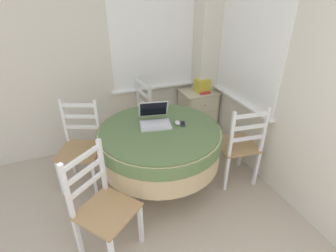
{
  "coord_description": "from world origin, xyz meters",
  "views": [
    {
      "loc": [
        -0.08,
        -0.12,
        2.05
      ],
      "look_at": [
        0.82,
        2.15,
        0.68
      ],
      "focal_mm": 28.0,
      "sensor_mm": 36.0,
      "label": 1
    }
  ],
  "objects_px": {
    "computer_mouse": "(177,123)",
    "book_on_cabinet": "(202,91)",
    "cell_phone": "(183,124)",
    "storage_box": "(202,86)",
    "round_dining_table": "(160,142)",
    "laptop": "(155,119)",
    "dining_chair_camera_near": "(103,208)",
    "dining_chair_near_right_window": "(239,146)",
    "dining_chair_near_back_window": "(135,118)",
    "corner_cabinet": "(197,114)",
    "dining_chair_left_flank": "(81,147)"
  },
  "relations": [
    {
      "from": "computer_mouse",
      "to": "dining_chair_near_right_window",
      "type": "xyz_separation_m",
      "value": [
        0.65,
        -0.2,
        -0.32
      ]
    },
    {
      "from": "dining_chair_left_flank",
      "to": "corner_cabinet",
      "type": "height_order",
      "value": "dining_chair_left_flank"
    },
    {
      "from": "book_on_cabinet",
      "to": "laptop",
      "type": "bearing_deg",
      "value": -142.13
    },
    {
      "from": "book_on_cabinet",
      "to": "dining_chair_camera_near",
      "type": "bearing_deg",
      "value": -139.38
    },
    {
      "from": "laptop",
      "to": "dining_chair_near_back_window",
      "type": "height_order",
      "value": "laptop"
    },
    {
      "from": "corner_cabinet",
      "to": "dining_chair_left_flank",
      "type": "bearing_deg",
      "value": -164.58
    },
    {
      "from": "computer_mouse",
      "to": "dining_chair_near_right_window",
      "type": "distance_m",
      "value": 0.75
    },
    {
      "from": "dining_chair_camera_near",
      "to": "storage_box",
      "type": "height_order",
      "value": "dining_chair_camera_near"
    },
    {
      "from": "dining_chair_left_flank",
      "to": "book_on_cabinet",
      "type": "xyz_separation_m",
      "value": [
        1.68,
        0.43,
        0.25
      ]
    },
    {
      "from": "computer_mouse",
      "to": "dining_chair_near_back_window",
      "type": "bearing_deg",
      "value": 104.72
    },
    {
      "from": "laptop",
      "to": "dining_chair_camera_near",
      "type": "relative_size",
      "value": 0.38
    },
    {
      "from": "computer_mouse",
      "to": "corner_cabinet",
      "type": "xyz_separation_m",
      "value": [
        0.7,
        0.87,
        -0.43
      ]
    },
    {
      "from": "dining_chair_camera_near",
      "to": "dining_chair_left_flank",
      "type": "height_order",
      "value": "same"
    },
    {
      "from": "computer_mouse",
      "to": "book_on_cabinet",
      "type": "xyz_separation_m",
      "value": [
        0.73,
        0.83,
        -0.06
      ]
    },
    {
      "from": "dining_chair_camera_near",
      "to": "book_on_cabinet",
      "type": "relative_size",
      "value": 4.02
    },
    {
      "from": "computer_mouse",
      "to": "round_dining_table",
      "type": "bearing_deg",
      "value": -176.44
    },
    {
      "from": "cell_phone",
      "to": "dining_chair_near_right_window",
      "type": "bearing_deg",
      "value": -17.28
    },
    {
      "from": "corner_cabinet",
      "to": "cell_phone",
      "type": "bearing_deg",
      "value": -126.2
    },
    {
      "from": "computer_mouse",
      "to": "corner_cabinet",
      "type": "distance_m",
      "value": 1.19
    },
    {
      "from": "round_dining_table",
      "to": "dining_chair_camera_near",
      "type": "relative_size",
      "value": 1.3
    },
    {
      "from": "dining_chair_camera_near",
      "to": "cell_phone",
      "type": "bearing_deg",
      "value": 29.63
    },
    {
      "from": "dining_chair_near_back_window",
      "to": "corner_cabinet",
      "type": "height_order",
      "value": "dining_chair_near_back_window"
    },
    {
      "from": "book_on_cabinet",
      "to": "cell_phone",
      "type": "bearing_deg",
      "value": -128.48
    },
    {
      "from": "cell_phone",
      "to": "storage_box",
      "type": "relative_size",
      "value": 0.73
    },
    {
      "from": "dining_chair_near_back_window",
      "to": "corner_cabinet",
      "type": "xyz_separation_m",
      "value": [
        0.92,
        0.01,
        -0.11
      ]
    },
    {
      "from": "dining_chair_near_right_window",
      "to": "cell_phone",
      "type": "bearing_deg",
      "value": 162.72
    },
    {
      "from": "cell_phone",
      "to": "computer_mouse",
      "type": "bearing_deg",
      "value": 167.11
    },
    {
      "from": "computer_mouse",
      "to": "storage_box",
      "type": "height_order",
      "value": "storage_box"
    },
    {
      "from": "corner_cabinet",
      "to": "book_on_cabinet",
      "type": "bearing_deg",
      "value": -44.3
    },
    {
      "from": "cell_phone",
      "to": "dining_chair_near_right_window",
      "type": "height_order",
      "value": "dining_chair_near_right_window"
    },
    {
      "from": "laptop",
      "to": "cell_phone",
      "type": "xyz_separation_m",
      "value": [
        0.26,
        -0.12,
        -0.04
      ]
    },
    {
      "from": "cell_phone",
      "to": "corner_cabinet",
      "type": "height_order",
      "value": "cell_phone"
    },
    {
      "from": "computer_mouse",
      "to": "storage_box",
      "type": "bearing_deg",
      "value": 48.94
    },
    {
      "from": "round_dining_table",
      "to": "corner_cabinet",
      "type": "bearing_deg",
      "value": 44.44
    },
    {
      "from": "laptop",
      "to": "computer_mouse",
      "type": "distance_m",
      "value": 0.23
    },
    {
      "from": "dining_chair_near_back_window",
      "to": "book_on_cabinet",
      "type": "bearing_deg",
      "value": -1.24
    },
    {
      "from": "laptop",
      "to": "book_on_cabinet",
      "type": "bearing_deg",
      "value": 37.87
    },
    {
      "from": "dining_chair_left_flank",
      "to": "laptop",
      "type": "bearing_deg",
      "value": -21.69
    },
    {
      "from": "computer_mouse",
      "to": "book_on_cabinet",
      "type": "height_order",
      "value": "computer_mouse"
    },
    {
      "from": "laptop",
      "to": "computer_mouse",
      "type": "relative_size",
      "value": 4.45
    },
    {
      "from": "laptop",
      "to": "corner_cabinet",
      "type": "bearing_deg",
      "value": 39.97
    },
    {
      "from": "round_dining_table",
      "to": "computer_mouse",
      "type": "height_order",
      "value": "computer_mouse"
    },
    {
      "from": "round_dining_table",
      "to": "laptop",
      "type": "height_order",
      "value": "laptop"
    },
    {
      "from": "storage_box",
      "to": "computer_mouse",
      "type": "bearing_deg",
      "value": -131.06
    },
    {
      "from": "corner_cabinet",
      "to": "storage_box",
      "type": "xyz_separation_m",
      "value": [
        0.03,
        -0.03,
        0.44
      ]
    },
    {
      "from": "round_dining_table",
      "to": "computer_mouse",
      "type": "bearing_deg",
      "value": 3.56
    },
    {
      "from": "round_dining_table",
      "to": "laptop",
      "type": "distance_m",
      "value": 0.24
    },
    {
      "from": "corner_cabinet",
      "to": "storage_box",
      "type": "height_order",
      "value": "storage_box"
    },
    {
      "from": "dining_chair_near_right_window",
      "to": "dining_chair_near_back_window",
      "type": "bearing_deg",
      "value": 129.66
    },
    {
      "from": "dining_chair_near_back_window",
      "to": "dining_chair_left_flank",
      "type": "height_order",
      "value": "same"
    }
  ]
}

